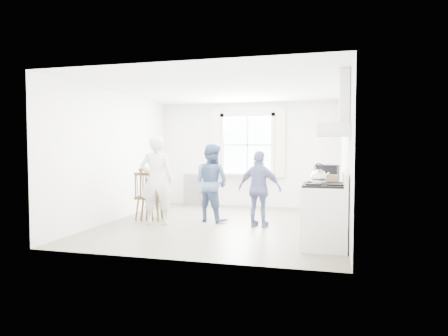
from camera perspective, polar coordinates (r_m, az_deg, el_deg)
room_shell at (r=7.62m, az=-0.23°, el=1.56°), size 4.62×5.12×2.64m
window_assembly at (r=10.01m, az=3.34°, el=2.83°), size 1.88×0.24×1.70m
range_hood at (r=6.03m, az=15.84°, el=6.77°), size 0.45×0.76×0.94m
shelf_unit at (r=10.32m, az=-4.46°, el=-3.08°), size 0.40×0.30×0.80m
gas_stove at (r=6.10m, az=14.13°, el=-6.60°), size 0.68×0.76×1.12m
kettle at (r=5.98m, az=13.39°, el=-1.29°), size 0.22×0.22×0.31m
low_cabinet at (r=6.80m, az=14.76°, el=-5.91°), size 0.50×0.55×0.90m
stereo_stack at (r=6.76m, az=14.61°, el=-0.84°), size 0.38×0.35×0.30m
cardboard_box at (r=6.55m, az=14.89°, el=-1.60°), size 0.26×0.19×0.16m
windsor_chair_a at (r=8.32m, az=-11.20°, el=-3.20°), size 0.45×0.44×0.99m
windsor_chair_b at (r=8.19m, az=-10.41°, el=-2.89°), size 0.49×0.48×1.08m
windsor_chair_c at (r=8.19m, az=-9.85°, el=-3.73°), size 0.50×0.50×0.88m
person_left at (r=7.73m, az=-9.62°, el=-1.73°), size 0.79×0.79×1.72m
person_mid at (r=8.02m, az=-1.83°, el=-2.11°), size 0.97×0.97×1.55m
person_right at (r=7.48m, az=5.10°, el=-2.99°), size 0.97×0.97×1.42m
potted_plant at (r=9.88m, az=4.74°, el=0.35°), size 0.26×0.26×0.37m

